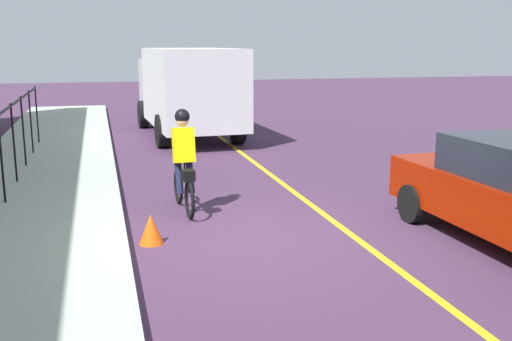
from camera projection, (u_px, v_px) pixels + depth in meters
name	position (u px, v px, depth m)	size (l,w,h in m)	color
ground_plane	(249.00, 240.00, 9.07)	(80.00, 80.00, 0.00)	#432B45
lane_line_centre	(347.00, 232.00, 9.47)	(36.00, 0.12, 0.01)	yellow
sidewalk	(9.00, 255.00, 8.21)	(40.00, 3.20, 0.15)	#A1AD9F
cyclist_lead	(184.00, 162.00, 10.39)	(1.71, 0.38, 1.83)	black
box_truck_background	(187.00, 88.00, 18.87)	(6.81, 2.79, 2.78)	silver
traffic_cone_near	(151.00, 229.00, 8.87)	(0.36, 0.36, 0.45)	#FE550E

